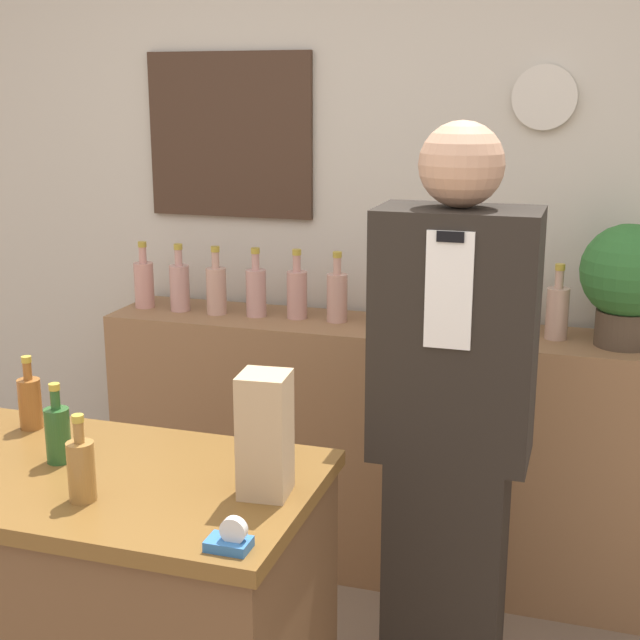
{
  "coord_description": "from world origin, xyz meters",
  "views": [
    {
      "loc": [
        0.82,
        -1.32,
        1.81
      ],
      "look_at": [
        0.06,
        1.09,
        1.16
      ],
      "focal_mm": 50.0,
      "sensor_mm": 36.0,
      "label": 1
    }
  ],
  "objects_px": {
    "potted_plant": "(628,278)",
    "tape_dispenser": "(230,539)",
    "shopkeeper": "(451,434)",
    "paper_bag": "(265,435)"
  },
  "relations": [
    {
      "from": "paper_bag",
      "to": "tape_dispenser",
      "type": "height_order",
      "value": "paper_bag"
    },
    {
      "from": "potted_plant",
      "to": "paper_bag",
      "type": "distance_m",
      "value": 1.53
    },
    {
      "from": "potted_plant",
      "to": "tape_dispenser",
      "type": "bearing_deg",
      "value": -116.3
    },
    {
      "from": "shopkeeper",
      "to": "tape_dispenser",
      "type": "relative_size",
      "value": 19.31
    },
    {
      "from": "shopkeeper",
      "to": "paper_bag",
      "type": "distance_m",
      "value": 0.71
    },
    {
      "from": "potted_plant",
      "to": "paper_bag",
      "type": "xyz_separation_m",
      "value": [
        -0.79,
        -1.29,
        -0.16
      ]
    },
    {
      "from": "paper_bag",
      "to": "tape_dispenser",
      "type": "bearing_deg",
      "value": -84.79
    },
    {
      "from": "shopkeeper",
      "to": "tape_dispenser",
      "type": "bearing_deg",
      "value": -109.84
    },
    {
      "from": "shopkeeper",
      "to": "potted_plant",
      "type": "relative_size",
      "value": 4.2
    },
    {
      "from": "shopkeeper",
      "to": "tape_dispenser",
      "type": "xyz_separation_m",
      "value": [
        -0.31,
        -0.86,
        0.06
      ]
    }
  ]
}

